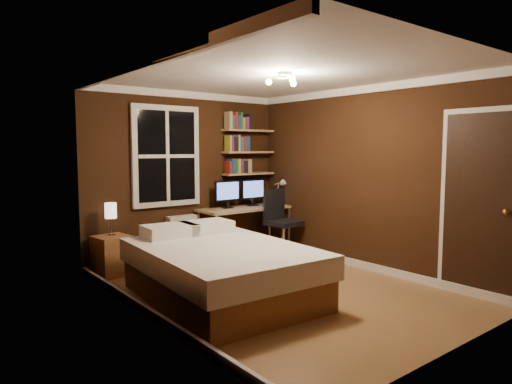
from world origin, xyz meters
TOP-DOWN VIEW (x-y plane):
  - floor at (0.00, 0.00)m, footprint 4.20×4.20m
  - wall_back at (0.00, 2.10)m, footprint 3.20×0.04m
  - wall_left at (-1.60, 0.00)m, footprint 0.04×4.20m
  - wall_right at (1.60, 0.00)m, footprint 0.04×4.20m
  - ceiling at (0.00, 0.00)m, footprint 3.20×4.20m
  - window at (-0.35, 2.06)m, footprint 1.06×0.06m
  - door at (1.59, -1.55)m, footprint 0.03×0.82m
  - door_knob at (1.55, -1.85)m, footprint 0.06×0.06m
  - ceiling_fixture at (0.00, -0.10)m, footprint 0.44×0.44m
  - bookshelf_lower at (1.08, 1.98)m, footprint 0.92×0.22m
  - books_row_lower at (1.08, 1.98)m, footprint 0.42×0.16m
  - bookshelf_middle at (1.08, 1.98)m, footprint 0.92×0.22m
  - books_row_middle at (1.08, 1.98)m, footprint 0.42×0.16m
  - bookshelf_upper at (1.08, 1.98)m, footprint 0.92×0.22m
  - books_row_upper at (1.08, 1.98)m, footprint 0.48×0.16m
  - bed at (-0.67, 0.19)m, footprint 1.70×2.27m
  - nightstand at (-1.28, 1.85)m, footprint 0.47×0.47m
  - bedside_lamp at (-1.28, 1.85)m, footprint 0.15×0.15m
  - radiator at (-0.16, 1.98)m, footprint 0.45×0.16m
  - desk at (0.88, 1.79)m, footprint 1.55×0.58m
  - monitor_left at (0.58, 1.87)m, footprint 0.45×0.12m
  - monitor_right at (1.09, 1.87)m, footprint 0.45×0.12m
  - desk_lamp at (1.53, 1.71)m, footprint 0.14×0.32m
  - office_chair at (1.24, 1.35)m, footprint 0.56×0.56m

SIDE VIEW (x-z plane):
  - floor at x=0.00m, z-range 0.00..0.00m
  - nightstand at x=-1.28m, z-range 0.00..0.52m
  - bed at x=-0.67m, z-range -0.05..0.69m
  - radiator at x=-0.16m, z-range 0.00..0.67m
  - office_chair at x=1.24m, z-range -0.12..0.90m
  - desk at x=0.88m, z-range 0.31..1.04m
  - bedside_lamp at x=-1.28m, z-range 0.52..0.96m
  - monitor_left at x=0.58m, z-range 0.73..1.16m
  - monitor_right at x=1.09m, z-range 0.73..1.16m
  - desk_lamp at x=1.53m, z-range 0.73..1.17m
  - door_knob at x=1.55m, z-range 0.97..1.03m
  - door at x=1.59m, z-range 0.00..2.05m
  - wall_back at x=0.00m, z-range 0.00..2.50m
  - wall_left at x=-1.60m, z-range 0.00..2.50m
  - wall_right at x=1.60m, z-range 0.00..2.50m
  - bookshelf_lower at x=1.08m, z-range 1.24..1.26m
  - books_row_lower at x=1.08m, z-range 1.26..1.49m
  - window at x=-0.35m, z-range 0.82..2.28m
  - bookshelf_middle at x=1.08m, z-range 1.59..1.61m
  - books_row_middle at x=1.08m, z-range 1.61..1.84m
  - bookshelf_upper at x=1.08m, z-range 1.94..1.96m
  - books_row_upper at x=1.08m, z-range 1.96..2.20m
  - ceiling_fixture at x=0.00m, z-range 2.31..2.49m
  - ceiling at x=0.00m, z-range 2.49..2.51m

